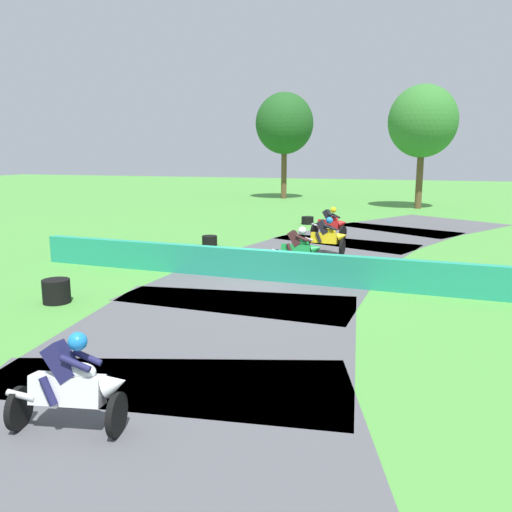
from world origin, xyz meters
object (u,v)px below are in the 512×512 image
tire_stack_near (308,220)px  tire_stack_mid_a (210,241)px  motorcycle_chase_yellow (327,236)px  motorcycle_lead_red (331,223)px  tire_stack_mid_b (56,291)px  motorcycle_trailing_green (299,249)px  motorcycle_fourth_white (73,385)px

tire_stack_near → tire_stack_mid_a: bearing=-108.3°
motorcycle_chase_yellow → tire_stack_mid_a: motorcycle_chase_yellow is taller
motorcycle_lead_red → tire_stack_mid_b: size_ratio=2.48×
motorcycle_lead_red → motorcycle_trailing_green: (0.03, -6.54, -0.01)m
tire_stack_near → tire_stack_mid_a: (-2.49, -7.54, -0.00)m
tire_stack_near → motorcycle_fourth_white: bearing=-86.6°
tire_stack_mid_a → tire_stack_near: bearing=71.7°
tire_stack_near → tire_stack_mid_a: size_ratio=1.03×
motorcycle_trailing_green → tire_stack_near: 10.90m
motorcycle_trailing_green → tire_stack_near: motorcycle_trailing_green is taller
motorcycle_chase_yellow → tire_stack_mid_a: (-4.85, 0.37, -0.46)m
motorcycle_lead_red → tire_stack_near: 4.62m
motorcycle_chase_yellow → tire_stack_near: (-2.36, 7.92, -0.46)m
motorcycle_fourth_white → tire_stack_near: size_ratio=2.64×
motorcycle_lead_red → motorcycle_fourth_white: (-0.63, -17.53, -0.00)m
motorcycle_chase_yellow → tire_stack_near: 8.27m
motorcycle_lead_red → tire_stack_mid_b: bearing=-111.9°
motorcycle_fourth_white → tire_stack_mid_a: (-3.77, 14.16, -0.46)m
motorcycle_lead_red → tire_stack_mid_b: motorcycle_lead_red is taller
motorcycle_chase_yellow → tire_stack_mid_a: 4.89m
motorcycle_trailing_green → tire_stack_mid_b: size_ratio=2.48×
motorcycle_chase_yellow → tire_stack_mid_b: motorcycle_chase_yellow is taller
motorcycle_chase_yellow → motorcycle_trailing_green: 2.83m
motorcycle_fourth_white → tire_stack_near: bearing=93.4°
motorcycle_fourth_white → tire_stack_mid_b: motorcycle_fourth_white is taller
motorcycle_lead_red → motorcycle_fourth_white: bearing=-92.1°
motorcycle_chase_yellow → motorcycle_trailing_green: (-0.42, -2.80, -0.01)m
motorcycle_chase_yellow → tire_stack_mid_b: bearing=-122.2°
motorcycle_chase_yellow → tire_stack_mid_a: bearing=175.6°
tire_stack_near → tire_stack_mid_b: 16.75m
motorcycle_fourth_white → tire_stack_mid_b: size_ratio=2.43×
motorcycle_trailing_green → tire_stack_mid_a: bearing=144.4°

